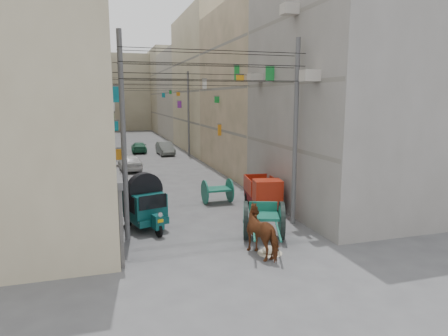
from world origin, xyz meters
name	(u,v)px	position (x,y,z in m)	size (l,w,h in m)	color
ground	(274,298)	(0.00, 0.00, 0.00)	(140.00, 140.00, 0.00)	#4A4B4D
building_row_left	(62,89)	(-8.00, 34.13, 6.46)	(8.00, 62.00, 14.00)	#BFB190
building_row_right	(215,90)	(8.00, 34.13, 6.46)	(8.00, 62.00, 14.00)	gray
end_cap_building	(125,93)	(0.00, 66.00, 6.50)	(22.00, 10.00, 13.00)	tan
shutters_left	(114,181)	(-3.92, 10.38, 1.49)	(0.18, 14.40, 2.88)	#49494E
signboards	(160,125)	(-0.01, 21.66, 3.43)	(8.22, 40.52, 5.67)	orange
ac_units	(282,55)	(3.65, 7.67, 7.43)	(0.70, 6.55, 3.35)	#B0A89E
utility_poles	(170,121)	(0.00, 17.00, 4.00)	(7.40, 22.20, 8.00)	#525254
overhead_cables	(176,77)	(0.00, 14.40, 6.77)	(7.40, 22.52, 1.12)	black
auto_rickshaw	(145,204)	(-2.76, 7.22, 1.09)	(1.97, 2.73, 1.85)	black
tonga_cart	(264,220)	(1.55, 4.49, 0.79)	(2.32, 3.59, 1.52)	black
mini_truck	(264,195)	(3.14, 8.26, 0.81)	(1.80, 3.19, 1.69)	black
second_cart	(217,190)	(1.34, 10.33, 0.69)	(1.50, 1.34, 1.29)	#155D4A
feed_sack	(270,250)	(1.20, 3.04, 0.14)	(0.56, 0.45, 0.28)	#BDB39D
horse	(264,232)	(0.95, 3.00, 0.85)	(0.92, 2.02, 1.71)	#5E2E16
distant_car_white	(129,162)	(-2.48, 21.76, 0.63)	(1.50, 3.72, 1.27)	silver
distant_car_grey	(165,148)	(1.55, 29.73, 0.64)	(1.35, 3.86, 1.27)	#515653
distant_car_green	(139,147)	(-0.79, 32.16, 0.53)	(1.49, 3.67, 1.06)	#226346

